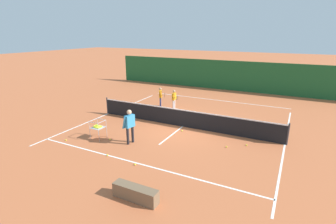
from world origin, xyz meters
The scene contains 20 objects.
ground_plane centered at (0.00, 0.00, 0.00)m, with size 120.00×120.00×0.00m, color #BC6038.
line_baseline_near centered at (0.00, -4.59, 0.00)m, with size 10.35×0.08×0.01m, color white.
line_baseline_far centered at (0.00, 6.45, 0.00)m, with size 10.35×0.08×0.01m, color white.
line_sideline_west centered at (-5.17, 0.00, 0.00)m, with size 0.08×11.04×0.01m, color white.
line_sideline_east centered at (5.17, 0.00, 0.00)m, with size 0.08×11.04×0.01m, color white.
line_service_center centered at (0.00, 0.00, 0.00)m, with size 0.08×5.35×0.01m, color white.
tennis_net centered at (0.00, 0.00, 0.50)m, with size 10.56×0.08×1.05m.
instructor centered at (-1.28, -3.12, 0.98)m, with size 0.44×0.79×1.63m.
student_0 centered at (-3.02, 2.99, 0.81)m, with size 0.62×0.55×1.34m.
student_1 centered at (-1.92, 2.88, 0.78)m, with size 0.46×0.60×1.29m.
ball_cart centered at (-3.03, -3.33, 0.58)m, with size 0.58×0.58×0.90m.
tennis_ball_0 centered at (3.62, -0.95, 0.03)m, with size 0.07×0.07×0.07m, color yellow.
tennis_ball_1 centered at (2.85, -1.55, 0.03)m, with size 0.07×0.07×0.07m, color yellow.
tennis_ball_2 centered at (0.09, -4.76, 0.03)m, with size 0.07×0.07×0.07m, color yellow.
tennis_ball_3 centered at (0.27, -0.67, 0.03)m, with size 0.07×0.07×0.07m, color yellow.
tennis_ball_4 centered at (-1.39, -4.64, 0.03)m, with size 0.07×0.07×0.07m, color yellow.
tennis_ball_5 centered at (-4.19, -4.31, 0.03)m, with size 0.07×0.07×0.07m, color yellow.
tennis_ball_6 centered at (-2.37, -3.28, 0.03)m, with size 0.07×0.07×0.07m, color yellow.
windscreen_fence centered at (0.00, 10.46, 1.31)m, with size 22.76×0.08×2.62m, color #1E5B2D.
courtside_bench centered at (1.32, -6.53, 0.23)m, with size 1.50×0.36×0.46m, color brown.
Camera 1 is at (5.27, -12.03, 4.93)m, focal length 27.16 mm.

